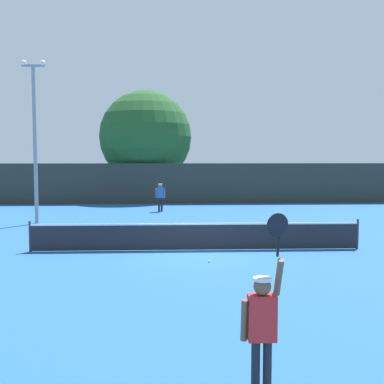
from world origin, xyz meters
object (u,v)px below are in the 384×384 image
at_px(tennis_ball, 209,261).
at_px(light_pole, 35,131).
at_px(player_receiving, 160,195).
at_px(large_tree, 145,137).
at_px(player_serving, 263,319).
at_px(parked_car_near, 139,186).

distance_m(tennis_ball, light_pole, 12.71).
relative_size(player_receiving, tennis_ball, 24.40).
bearing_deg(large_tree, player_serving, -84.15).
xyz_separation_m(light_pole, large_tree, (4.70, 12.72, 0.21)).
relative_size(tennis_ball, large_tree, 0.01).
xyz_separation_m(tennis_ball, light_pole, (-7.77, 9.01, 4.48)).
bearing_deg(light_pole, player_serving, -65.95).
bearing_deg(light_pole, parked_car_near, 76.71).
height_order(player_serving, tennis_ball, player_serving).
bearing_deg(player_receiving, light_pole, 38.41).
xyz_separation_m(light_pole, parked_car_near, (3.96, 16.76, -3.74)).
height_order(player_receiving, large_tree, large_tree).
height_order(large_tree, parked_car_near, large_tree).
bearing_deg(player_serving, parked_car_near, 96.39).
relative_size(player_receiving, light_pole, 0.21).
height_order(player_serving, player_receiving, player_serving).
distance_m(player_receiving, large_tree, 8.89).
xyz_separation_m(player_serving, tennis_ball, (-0.03, 8.46, -1.09)).
height_order(tennis_ball, parked_car_near, parked_car_near).
relative_size(tennis_ball, parked_car_near, 0.02).
xyz_separation_m(player_serving, light_pole, (-7.79, 17.46, 3.38)).
xyz_separation_m(player_serving, large_tree, (-3.09, 30.18, 3.59)).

